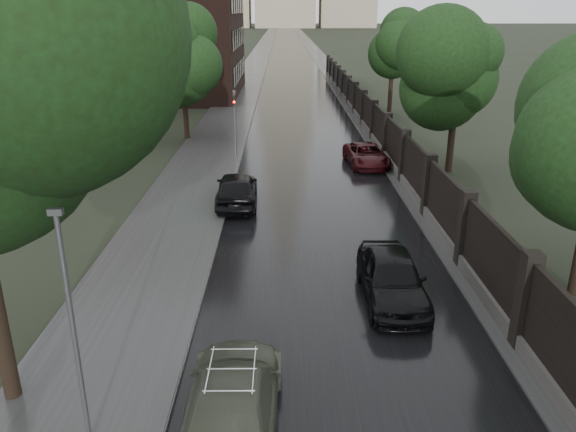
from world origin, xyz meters
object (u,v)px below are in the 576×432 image
Objects in this scene: volga_sedan at (233,400)px; car_right_near at (392,277)px; tree_right_c at (393,54)px; car_right_far at (366,155)px; tree_left_far at (182,60)px; hatchback_left at (237,189)px; traffic_light at (235,118)px; lamp_post at (74,333)px; tree_right_b at (457,79)px.

volga_sedan is 7.00m from car_right_near.
car_right_far is at bearing -104.49° from tree_right_c.
tree_left_far reaches higher than hatchback_left.
traffic_light is at bearing 109.06° from car_right_near.
car_right_near is at bearing -66.54° from tree_left_far.
tree_right_c reaches higher than lamp_post.
traffic_light reaches higher than hatchback_left.
car_right_near is at bearing -127.05° from volga_sedan.
lamp_post is 1.13× the size of hatchback_left.
tree_right_b reaches higher than car_right_far.
hatchback_left is at bearing -139.82° from car_right_far.
car_right_far is at bearing -12.94° from traffic_light.
volga_sedan is 1.08× the size of hatchback_left.
car_right_near is (9.72, -22.41, -4.49)m from tree_left_far.
tree_right_b is 12.44m from traffic_light.
tree_left_far reaches higher than car_right_near.
traffic_light is at bearing -84.80° from volga_sedan.
traffic_light is at bearing -128.18° from tree_right_c.
tree_left_far is at bearing 113.43° from car_right_near.
car_right_far is (7.48, -1.72, -1.78)m from traffic_light.
car_right_near reaches higher than volga_sedan.
tree_right_c is at bearing 51.82° from traffic_light.
traffic_light is at bearing 87.32° from lamp_post.
lamp_post is (-12.90, -38.50, -2.28)m from tree_right_c.
tree_left_far is 18.45m from tree_right_c.
lamp_post is 1.28× the size of traffic_light.
volga_sedan is at bearing -116.84° from tree_right_b.
tree_left_far is at bearing 126.47° from traffic_light.
volga_sedan is (2.82, 0.57, -1.96)m from lamp_post.
tree_right_c is 1.37× the size of lamp_post.
lamp_post is at bearing 81.19° from hatchback_left.
car_right_far is (-4.32, -16.72, -4.34)m from tree_right_c.
lamp_post is 23.49m from car_right_far.
tree_right_c is at bearing 79.86° from car_right_near.
traffic_light is 0.82× the size of volga_sedan.
lamp_post is 15.24m from hatchback_left.
volga_sedan is at bearing -85.71° from traffic_light.
tree_right_b is at bearing -21.20° from car_right_far.
tree_right_b is 18.00m from tree_right_c.
hatchback_left reaches higher than volga_sedan.
car_right_near is at bearing -100.04° from car_right_far.
lamp_post is at bearing -116.25° from car_right_far.
hatchback_left is (-1.02, 14.44, 0.06)m from volga_sedan.
tree_right_c is 19.26m from traffic_light.
car_right_far is (8.58, 21.78, -2.06)m from lamp_post.
traffic_light reaches higher than car_right_near.
hatchback_left is at bearing -71.93° from tree_left_far.
lamp_post reaches higher than hatchback_left.
car_right_near is (-5.78, -14.41, -4.19)m from tree_right_b.
volga_sedan is (-10.08, -37.93, -4.24)m from tree_right_c.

